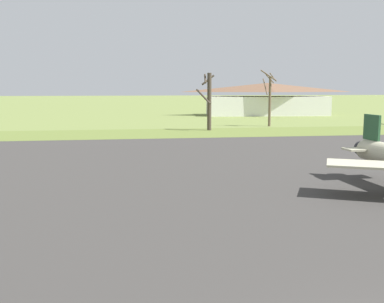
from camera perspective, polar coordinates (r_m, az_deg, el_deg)
asphalt_apron at (r=26.06m, az=6.13°, el=-5.20°), size 94.48×54.92×0.05m
grass_verge_strip at (r=58.64m, az=-2.16°, el=2.33°), size 154.48×12.00×0.06m
bare_tree_far_left at (r=62.14m, az=2.14°, el=6.56°), size 2.73×2.86×7.91m
bare_tree_left_of_center at (r=69.92m, az=9.80°, el=6.78°), size 2.60×2.54×8.57m
visitor_building at (r=97.82m, az=9.48°, el=6.53°), size 26.95×11.21×6.83m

